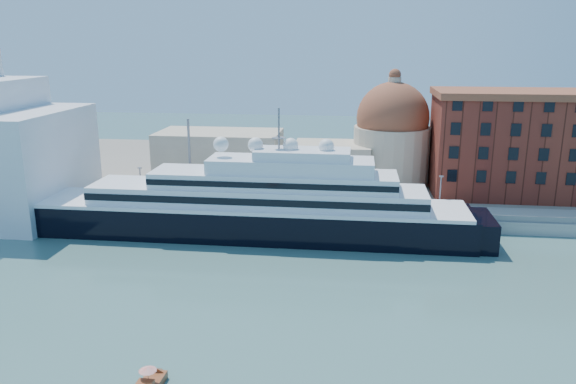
# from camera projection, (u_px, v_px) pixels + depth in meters

# --- Properties ---
(ground) EXTENTS (400.00, 400.00, 0.00)m
(ground) POSITION_uv_depth(u_px,v_px,m) (259.00, 288.00, 83.66)
(ground) COLOR #355B5A
(ground) RESTS_ON ground
(quay) EXTENTS (180.00, 10.00, 2.50)m
(quay) POSITION_uv_depth(u_px,v_px,m) (288.00, 213.00, 115.90)
(quay) COLOR gray
(quay) RESTS_ON ground
(land) EXTENTS (260.00, 72.00, 2.00)m
(land) POSITION_uv_depth(u_px,v_px,m) (306.00, 170.00, 155.24)
(land) COLOR slate
(land) RESTS_ON ground
(quay_fence) EXTENTS (180.00, 0.10, 1.20)m
(quay_fence) POSITION_uv_depth(u_px,v_px,m) (285.00, 210.00, 111.11)
(quay_fence) COLOR slate
(quay_fence) RESTS_ON quay
(superyacht) EXTENTS (94.27, 13.07, 28.17)m
(superyacht) POSITION_uv_depth(u_px,v_px,m) (232.00, 210.00, 105.51)
(superyacht) COLOR black
(superyacht) RESTS_ON ground
(service_barge) EXTENTS (11.60, 5.62, 2.50)m
(service_barge) POSITION_uv_depth(u_px,v_px,m) (73.00, 227.00, 108.62)
(service_barge) COLOR white
(service_barge) RESTS_ON ground
(warehouse) EXTENTS (43.00, 19.00, 23.25)m
(warehouse) POSITION_uv_depth(u_px,v_px,m) (531.00, 143.00, 123.69)
(warehouse) COLOR maroon
(warehouse) RESTS_ON land
(church) EXTENTS (66.00, 18.00, 25.50)m
(church) POSITION_uv_depth(u_px,v_px,m) (326.00, 147.00, 135.34)
(church) COLOR beige
(church) RESTS_ON land
(lamp_posts) EXTENTS (120.80, 2.40, 18.00)m
(lamp_posts) POSITION_uv_depth(u_px,v_px,m) (224.00, 172.00, 113.51)
(lamp_posts) COLOR slate
(lamp_posts) RESTS_ON quay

